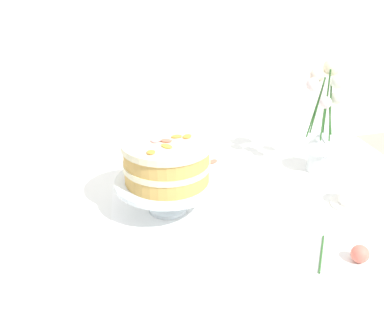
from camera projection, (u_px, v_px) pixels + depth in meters
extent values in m
cube|color=white|center=(208.00, 206.00, 1.37)|extent=(1.40, 1.00, 0.03)
cylinder|color=brown|center=(25.00, 256.00, 1.75)|extent=(0.06, 0.06, 0.71)
cylinder|color=brown|center=(313.00, 213.00, 2.01)|extent=(0.06, 0.06, 0.71)
cube|color=white|center=(168.00, 210.00, 1.32)|extent=(0.36, 0.36, 0.00)
cylinder|color=silver|center=(168.00, 208.00, 1.31)|extent=(0.11, 0.11, 0.01)
cylinder|color=silver|center=(168.00, 195.00, 1.29)|extent=(0.03, 0.03, 0.07)
cylinder|color=silver|center=(167.00, 182.00, 1.27)|extent=(0.29, 0.29, 0.01)
cylinder|color=tan|center=(167.00, 173.00, 1.26)|extent=(0.23, 0.23, 0.04)
cylinder|color=beige|center=(167.00, 164.00, 1.25)|extent=(0.24, 0.24, 0.02)
cylinder|color=tan|center=(166.00, 154.00, 1.24)|extent=(0.23, 0.23, 0.04)
cylinder|color=beige|center=(166.00, 144.00, 1.22)|extent=(0.24, 0.24, 0.02)
ellipsoid|color=orange|center=(176.00, 136.00, 1.24)|extent=(0.03, 0.02, 0.01)
ellipsoid|color=yellow|center=(167.00, 146.00, 1.18)|extent=(0.04, 0.04, 0.01)
ellipsoid|color=#E56B51|center=(166.00, 141.00, 1.21)|extent=(0.04, 0.03, 0.01)
ellipsoid|color=orange|center=(151.00, 152.00, 1.15)|extent=(0.03, 0.03, 0.01)
ellipsoid|color=pink|center=(155.00, 141.00, 1.22)|extent=(0.03, 0.03, 0.01)
ellipsoid|color=pink|center=(157.00, 140.00, 1.22)|extent=(0.04, 0.03, 0.01)
ellipsoid|color=orange|center=(187.00, 136.00, 1.24)|extent=(0.04, 0.04, 0.01)
cylinder|color=silver|center=(318.00, 160.00, 1.52)|extent=(0.07, 0.07, 0.08)
cone|color=silver|center=(320.00, 140.00, 1.49)|extent=(0.11, 0.11, 0.06)
cylinder|color=#2D6028|center=(330.00, 117.00, 1.47)|extent=(0.04, 0.01, 0.13)
sphere|color=silver|center=(336.00, 98.00, 1.45)|extent=(0.04, 0.04, 0.04)
cylinder|color=#2D6028|center=(327.00, 102.00, 1.46)|extent=(0.02, 0.03, 0.22)
sphere|color=#F2E9BE|center=(332.00, 67.00, 1.42)|extent=(0.05, 0.05, 0.05)
cylinder|color=#2D6028|center=(317.00, 106.00, 1.46)|extent=(0.02, 0.03, 0.19)
sphere|color=beige|center=(317.00, 75.00, 1.43)|extent=(0.04, 0.04, 0.04)
cylinder|color=#2D6028|center=(315.00, 111.00, 1.45)|extent=(0.04, 0.01, 0.17)
sphere|color=silver|center=(313.00, 85.00, 1.41)|extent=(0.04, 0.04, 0.04)
cylinder|color=#2D6028|center=(323.00, 121.00, 1.44)|extent=(0.02, 0.02, 0.13)
sphere|color=silver|center=(326.00, 103.00, 1.40)|extent=(0.04, 0.04, 0.04)
cylinder|color=#2D6028|center=(330.00, 111.00, 1.42)|extent=(0.01, 0.03, 0.19)
sphere|color=silver|center=(338.00, 82.00, 1.37)|extent=(0.04, 0.04, 0.04)
cylinder|color=white|center=(350.00, 204.00, 1.34)|extent=(0.11, 0.11, 0.01)
cylinder|color=white|center=(352.00, 196.00, 1.33)|extent=(0.07, 0.07, 0.05)
torus|color=white|center=(365.00, 193.00, 1.34)|extent=(0.03, 0.01, 0.03)
cylinder|color=#2D6028|center=(321.00, 254.00, 1.13)|extent=(0.09, 0.13, 0.01)
sphere|color=#ED7260|center=(360.00, 254.00, 1.10)|extent=(0.04, 0.04, 0.04)
ellipsoid|color=#E56B51|center=(213.00, 162.00, 1.59)|extent=(0.05, 0.05, 0.01)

